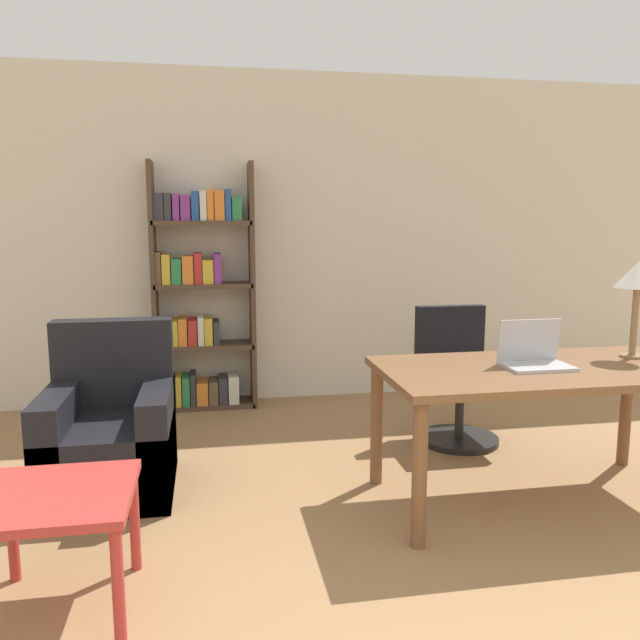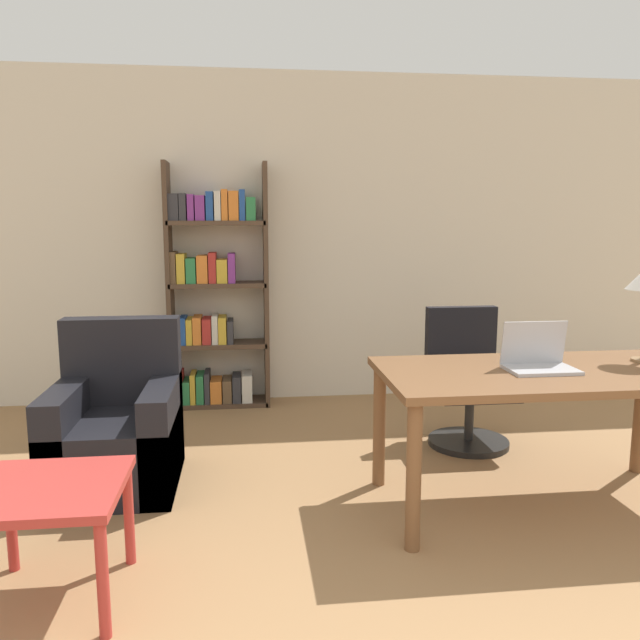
{
  "view_description": "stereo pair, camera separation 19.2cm",
  "coord_description": "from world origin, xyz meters",
  "px_view_note": "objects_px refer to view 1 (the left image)",
  "views": [
    {
      "loc": [
        -0.75,
        -0.68,
        1.49
      ],
      "look_at": [
        -0.19,
        2.46,
        0.99
      ],
      "focal_mm": 35.0,
      "sensor_mm": 36.0,
      "label": 1
    },
    {
      "loc": [
        -0.57,
        -0.71,
        1.49
      ],
      "look_at": [
        -0.19,
        2.46,
        0.99
      ],
      "focal_mm": 35.0,
      "sensor_mm": 36.0,
      "label": 2
    }
  ],
  "objects_px": {
    "desk": "(541,383)",
    "office_chair": "(457,381)",
    "table_lamp": "(638,280)",
    "laptop": "(534,357)",
    "armchair": "(111,437)",
    "bookshelf": "(198,299)",
    "side_table_blue": "(57,510)"
  },
  "relations": [
    {
      "from": "table_lamp",
      "to": "laptop",
      "type": "bearing_deg",
      "value": -170.01
    },
    {
      "from": "desk",
      "to": "office_chair",
      "type": "bearing_deg",
      "value": 93.1
    },
    {
      "from": "table_lamp",
      "to": "side_table_blue",
      "type": "height_order",
      "value": "table_lamp"
    },
    {
      "from": "office_chair",
      "to": "bookshelf",
      "type": "relative_size",
      "value": 0.47
    },
    {
      "from": "laptop",
      "to": "side_table_blue",
      "type": "bearing_deg",
      "value": -165.38
    },
    {
      "from": "desk",
      "to": "table_lamp",
      "type": "relative_size",
      "value": 3.17
    },
    {
      "from": "desk",
      "to": "table_lamp",
      "type": "xyz_separation_m",
      "value": [
        0.62,
        0.12,
        0.53
      ]
    },
    {
      "from": "side_table_blue",
      "to": "bookshelf",
      "type": "xyz_separation_m",
      "value": [
        0.51,
        2.66,
        0.48
      ]
    },
    {
      "from": "table_lamp",
      "to": "side_table_blue",
      "type": "relative_size",
      "value": 0.93
    },
    {
      "from": "desk",
      "to": "side_table_blue",
      "type": "height_order",
      "value": "desk"
    },
    {
      "from": "side_table_blue",
      "to": "bookshelf",
      "type": "relative_size",
      "value": 0.3
    },
    {
      "from": "laptop",
      "to": "bookshelf",
      "type": "bearing_deg",
      "value": 130.21
    },
    {
      "from": "laptop",
      "to": "side_table_blue",
      "type": "relative_size",
      "value": 0.6
    },
    {
      "from": "bookshelf",
      "to": "side_table_blue",
      "type": "bearing_deg",
      "value": -100.76
    },
    {
      "from": "desk",
      "to": "laptop",
      "type": "distance_m",
      "value": 0.15
    },
    {
      "from": "desk",
      "to": "office_chair",
      "type": "height_order",
      "value": "office_chair"
    },
    {
      "from": "laptop",
      "to": "table_lamp",
      "type": "xyz_separation_m",
      "value": [
        0.66,
        0.12,
        0.39
      ]
    },
    {
      "from": "desk",
      "to": "armchair",
      "type": "height_order",
      "value": "armchair"
    },
    {
      "from": "office_chair",
      "to": "armchair",
      "type": "height_order",
      "value": "armchair"
    },
    {
      "from": "side_table_blue",
      "to": "table_lamp",
      "type": "bearing_deg",
      "value": 13.58
    },
    {
      "from": "desk",
      "to": "armchair",
      "type": "bearing_deg",
      "value": 166.08
    },
    {
      "from": "office_chair",
      "to": "side_table_blue",
      "type": "xyz_separation_m",
      "value": [
        -2.25,
        -1.57,
        -0.0
      ]
    },
    {
      "from": "laptop",
      "to": "side_table_blue",
      "type": "height_order",
      "value": "laptop"
    },
    {
      "from": "side_table_blue",
      "to": "bookshelf",
      "type": "height_order",
      "value": "bookshelf"
    },
    {
      "from": "desk",
      "to": "table_lamp",
      "type": "height_order",
      "value": "table_lamp"
    },
    {
      "from": "laptop",
      "to": "side_table_blue",
      "type": "distance_m",
      "value": 2.37
    },
    {
      "from": "desk",
      "to": "laptop",
      "type": "height_order",
      "value": "laptop"
    },
    {
      "from": "laptop",
      "to": "armchair",
      "type": "bearing_deg",
      "value": 166.0
    },
    {
      "from": "laptop",
      "to": "office_chair",
      "type": "relative_size",
      "value": 0.38
    },
    {
      "from": "desk",
      "to": "armchair",
      "type": "distance_m",
      "value": 2.37
    },
    {
      "from": "office_chair",
      "to": "bookshelf",
      "type": "height_order",
      "value": "bookshelf"
    },
    {
      "from": "table_lamp",
      "to": "desk",
      "type": "bearing_deg",
      "value": -168.63
    }
  ]
}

